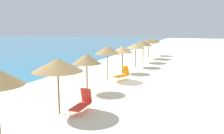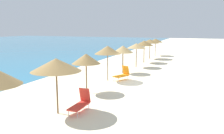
{
  "view_description": "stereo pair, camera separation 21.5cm",
  "coord_description": "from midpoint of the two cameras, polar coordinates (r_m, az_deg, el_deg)",
  "views": [
    {
      "loc": [
        -17.49,
        -4.64,
        4.34
      ],
      "look_at": [
        0.41,
        2.08,
        1.11
      ],
      "focal_mm": 37.92,
      "sensor_mm": 36.0,
      "label": 1
    },
    {
      "loc": [
        -17.41,
        -4.84,
        4.34
      ],
      "look_at": [
        0.41,
        2.08,
        1.11
      ],
      "focal_mm": 37.92,
      "sensor_mm": 36.0,
      "label": 2
    }
  ],
  "objects": [
    {
      "name": "beach_umbrella_10",
      "position": [
        36.89,
        10.62,
        6.31
      ],
      "size": [
        2.25,
        2.25,
        2.61
      ],
      "color": "brown",
      "rests_on": "ground_plane"
    },
    {
      "name": "beach_umbrella_7",
      "position": [
        25.83,
        6.14,
        5.1
      ],
      "size": [
        2.06,
        2.06,
        2.62
      ],
      "color": "brown",
      "rests_on": "ground_plane"
    },
    {
      "name": "beach_umbrella_4",
      "position": [
        15.63,
        -5.87,
        1.99
      ],
      "size": [
        1.91,
        1.91,
        2.63
      ],
      "color": "brown",
      "rests_on": "ground_plane"
    },
    {
      "name": "beach_umbrella_5",
      "position": [
        19.06,
        -0.74,
        4.13
      ],
      "size": [
        2.14,
        2.14,
        2.86
      ],
      "color": "brown",
      "rests_on": "ground_plane"
    },
    {
      "name": "beach_umbrella_6",
      "position": [
        22.31,
        2.94,
        4.31
      ],
      "size": [
        1.97,
        1.97,
        2.62
      ],
      "color": "brown",
      "rests_on": "ground_plane"
    },
    {
      "name": "beach_umbrella_8",
      "position": [
        29.3,
        7.99,
        5.72
      ],
      "size": [
        2.23,
        2.23,
        2.72
      ],
      "color": "brown",
      "rests_on": "ground_plane"
    },
    {
      "name": "ground_plane",
      "position": [
        18.59,
        5.87,
        -3.95
      ],
      "size": [
        160.0,
        160.0,
        0.0
      ],
      "primitive_type": "plane",
      "color": "beige"
    },
    {
      "name": "lounge_chair_0",
      "position": [
        12.47,
        -7.05,
        -8.54
      ],
      "size": [
        1.56,
        0.6,
        1.15
      ],
      "rotation": [
        0.0,
        0.0,
        1.59
      ],
      "color": "red",
      "rests_on": "ground_plane"
    },
    {
      "name": "beach_umbrella_9",
      "position": [
        33.07,
        9.34,
        6.13
      ],
      "size": [
        2.57,
        2.57,
        2.67
      ],
      "color": "brown",
      "rests_on": "ground_plane"
    },
    {
      "name": "lounge_chair_1",
      "position": [
        19.66,
        2.85,
        -1.71
      ],
      "size": [
        1.56,
        1.17,
        1.15
      ],
      "rotation": [
        0.0,
        0.0,
        1.16
      ],
      "color": "orange",
      "rests_on": "ground_plane"
    },
    {
      "name": "beach_umbrella_3",
      "position": [
        11.92,
        -12.84,
        0.49
      ],
      "size": [
        2.5,
        2.5,
        2.83
      ],
      "color": "brown",
      "rests_on": "ground_plane"
    }
  ]
}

